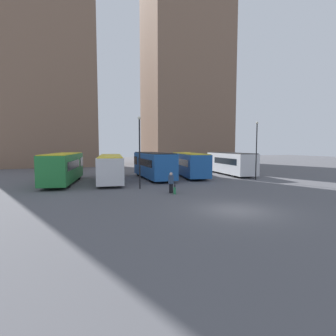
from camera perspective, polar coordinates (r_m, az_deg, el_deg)
The scene contains 12 objects.
ground_plane at distance 16.48m, azimuth 14.74°, elevation -8.91°, with size 160.00×160.00×0.00m, color #56565B.
building_block_left at distance 59.05m, azimuth -25.82°, elevation 21.97°, with size 19.41×11.53×43.53m.
building_block_right at distance 63.16m, azimuth 3.71°, elevation 21.68°, with size 17.16×14.98×44.47m.
bus_0 at distance 29.21m, azimuth -21.81°, elevation 0.18°, with size 3.99×10.30×3.11m.
bus_1 at distance 29.55m, azimuth -12.38°, elevation 0.20°, with size 3.83×11.52×2.85m.
bus_2 at distance 31.23m, azimuth -3.22°, elevation 0.77°, with size 2.72×9.75×3.10m.
bus_3 at distance 33.42m, azimuth 4.60°, elevation 0.92°, with size 3.90×10.29×2.97m.
bus_4 at distance 36.64m, azimuth 13.34°, elevation 1.14°, with size 3.28×9.92×2.98m.
traveler at distance 21.54m, azimuth 0.66°, elevation -2.80°, with size 0.54×0.54×1.71m.
suitcase at distance 21.23m, azimuth 1.44°, elevation -4.92°, with size 0.26×0.41×0.79m.
lamp_post_0 at distance 23.58m, azimuth -6.21°, elevation 4.51°, with size 0.28×0.28×6.48m.
lamp_post_1 at distance 31.40m, azimuth 18.70°, elevation 4.47°, with size 0.28×0.28×6.61m.
Camera 1 is at (-8.88, -13.33, 3.85)m, focal length 28.00 mm.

